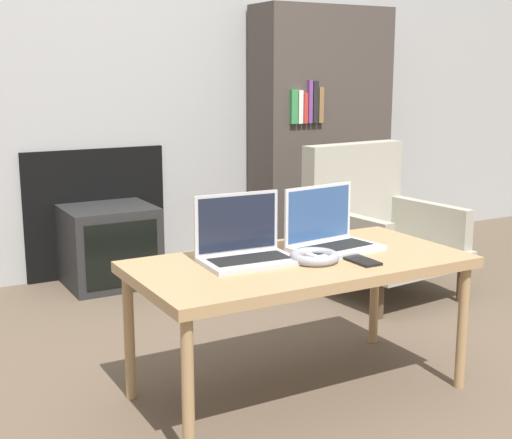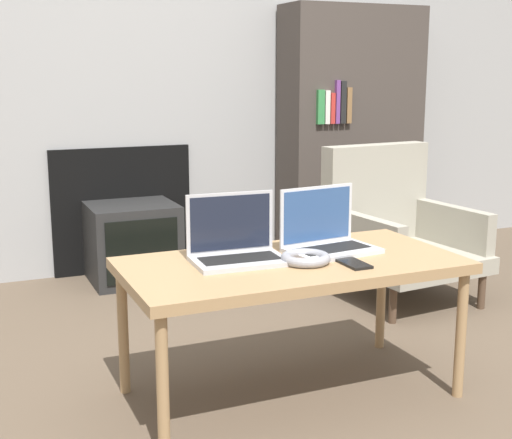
{
  "view_description": "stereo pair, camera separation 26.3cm",
  "coord_description": "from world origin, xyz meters",
  "px_view_note": "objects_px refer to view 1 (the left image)",
  "views": [
    {
      "loc": [
        -1.26,
        -1.74,
        1.1
      ],
      "look_at": [
        0.0,
        0.5,
        0.56
      ],
      "focal_mm": 50.0,
      "sensor_mm": 36.0,
      "label": 1
    },
    {
      "loc": [
        -1.02,
        -1.86,
        1.1
      ],
      "look_at": [
        0.0,
        0.5,
        0.56
      ],
      "focal_mm": 50.0,
      "sensor_mm": 36.0,
      "label": 2
    }
  ],
  "objects_px": {
    "tv": "(110,246)",
    "laptop_right": "(329,235)",
    "headphones": "(314,257)",
    "armchair": "(373,224)",
    "phone": "(362,261)",
    "laptop_left": "(244,246)"
  },
  "relations": [
    {
      "from": "laptop_right",
      "to": "tv",
      "type": "bearing_deg",
      "value": 95.51
    },
    {
      "from": "tv",
      "to": "armchair",
      "type": "bearing_deg",
      "value": -33.29
    },
    {
      "from": "laptop_right",
      "to": "armchair",
      "type": "distance_m",
      "value": 1.11
    },
    {
      "from": "tv",
      "to": "laptop_right",
      "type": "bearing_deg",
      "value": -77.45
    },
    {
      "from": "headphones",
      "to": "armchair",
      "type": "distance_m",
      "value": 1.29
    },
    {
      "from": "laptop_right",
      "to": "phone",
      "type": "bearing_deg",
      "value": -99.68
    },
    {
      "from": "tv",
      "to": "headphones",
      "type": "bearing_deg",
      "value": -83.27
    },
    {
      "from": "phone",
      "to": "tv",
      "type": "height_order",
      "value": "phone"
    },
    {
      "from": "tv",
      "to": "phone",
      "type": "bearing_deg",
      "value": -79.22
    },
    {
      "from": "laptop_left",
      "to": "phone",
      "type": "height_order",
      "value": "laptop_left"
    },
    {
      "from": "laptop_right",
      "to": "tv",
      "type": "relative_size",
      "value": 0.73
    },
    {
      "from": "headphones",
      "to": "armchair",
      "type": "xyz_separation_m",
      "value": [
        0.94,
        0.87,
        -0.15
      ]
    },
    {
      "from": "laptop_left",
      "to": "laptop_right",
      "type": "distance_m",
      "value": 0.34
    },
    {
      "from": "headphones",
      "to": "tv",
      "type": "height_order",
      "value": "headphones"
    },
    {
      "from": "laptop_right",
      "to": "armchair",
      "type": "xyz_separation_m",
      "value": [
        0.8,
        0.75,
        -0.19
      ]
    },
    {
      "from": "armchair",
      "to": "phone",
      "type": "bearing_deg",
      "value": -135.57
    },
    {
      "from": "laptop_left",
      "to": "tv",
      "type": "bearing_deg",
      "value": 92.67
    },
    {
      "from": "phone",
      "to": "armchair",
      "type": "distance_m",
      "value": 1.26
    },
    {
      "from": "laptop_left",
      "to": "headphones",
      "type": "bearing_deg",
      "value": -28.28
    },
    {
      "from": "laptop_left",
      "to": "laptop_right",
      "type": "relative_size",
      "value": 0.96
    },
    {
      "from": "armchair",
      "to": "headphones",
      "type": "bearing_deg",
      "value": -142.55
    },
    {
      "from": "laptop_left",
      "to": "headphones",
      "type": "xyz_separation_m",
      "value": [
        0.2,
        -0.12,
        -0.03
      ]
    }
  ]
}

